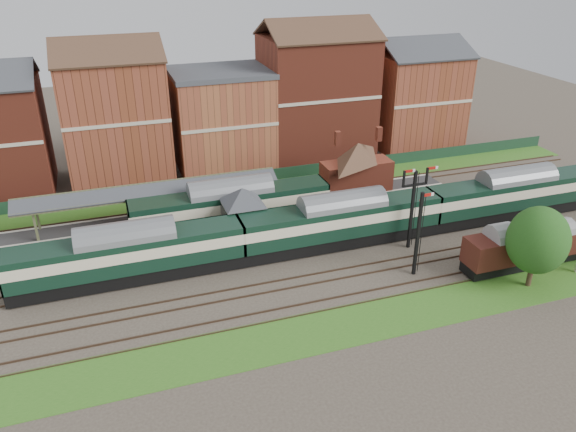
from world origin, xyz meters
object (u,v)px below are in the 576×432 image
object	(u,v)px
signal_box	(243,215)
goods_van_a	(498,251)
platform_railcar	(231,206)
semaphore_bracket	(413,204)
dmu_train	(342,221)

from	to	relation	value
signal_box	goods_van_a	xyz separation A→B (m)	(20.16, -12.25, -1.11)
signal_box	platform_railcar	size ratio (longest dim) A/B	0.30
semaphore_bracket	dmu_train	bearing A→B (deg)	157.78
signal_box	semaphore_bracket	size ratio (longest dim) A/B	0.73
platform_railcar	goods_van_a	distance (m)	25.77
dmu_train	goods_van_a	distance (m)	14.41
dmu_train	platform_railcar	bearing A→B (deg)	145.17
semaphore_bracket	platform_railcar	bearing A→B (deg)	149.80
platform_railcar	goods_van_a	size ratio (longest dim) A/B	3.36
signal_box	platform_railcar	world-z (taller)	signal_box
platform_railcar	dmu_train	bearing A→B (deg)	-34.83
semaphore_bracket	signal_box	bearing A→B (deg)	159.08
signal_box	dmu_train	distance (m)	9.50
signal_box	semaphore_bracket	distance (m)	16.16
dmu_train	goods_van_a	bearing A→B (deg)	-38.68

